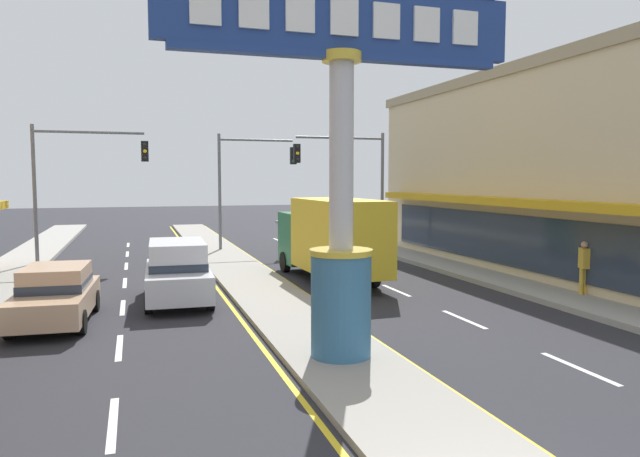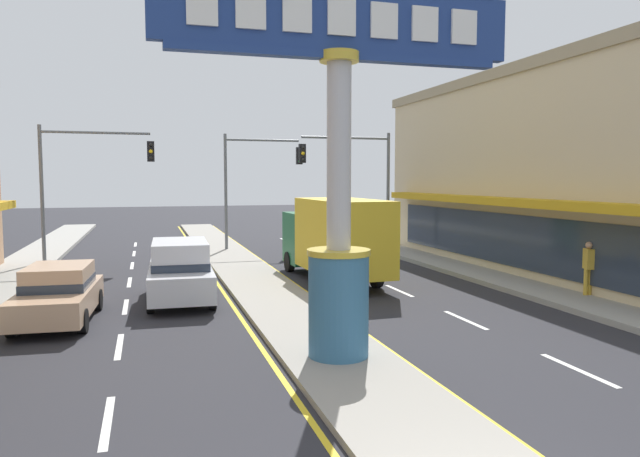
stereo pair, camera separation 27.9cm
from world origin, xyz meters
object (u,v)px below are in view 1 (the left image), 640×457
at_px(district_sign, 341,170).
at_px(pedestrian_near_kerb, 584,264).
at_px(traffic_light_right_side, 351,171).
at_px(storefront_right, 607,172).
at_px(traffic_light_median_far, 248,172).
at_px(traffic_light_left_side, 78,170).
at_px(box_truck_near_right_lane, 331,237).
at_px(sedan_near_left_lane, 56,294).
at_px(suv_far_right_lane, 178,271).

xyz_separation_m(district_sign, pedestrian_near_kerb, (9.55, 3.76, -2.90)).
height_order(district_sign, traffic_light_right_side, district_sign).
height_order(storefront_right, traffic_light_median_far, storefront_right).
height_order(storefront_right, traffic_light_left_side, storefront_right).
bearing_deg(district_sign, pedestrian_near_kerb, 21.46).
height_order(box_truck_near_right_lane, sedan_near_left_lane, box_truck_near_right_lane).
bearing_deg(pedestrian_near_kerb, storefront_right, 41.92).
bearing_deg(suv_far_right_lane, traffic_light_right_side, 45.23).
distance_m(traffic_light_median_far, suv_far_right_lane, 13.50).
height_order(traffic_light_median_far, pedestrian_near_kerb, traffic_light_median_far).
xyz_separation_m(storefront_right, traffic_light_left_side, (-21.00, 8.31, 0.12)).
bearing_deg(traffic_light_right_side, pedestrian_near_kerb, -76.35).
bearing_deg(sedan_near_left_lane, suv_far_right_lane, 29.50).
bearing_deg(suv_far_right_lane, box_truck_near_right_lane, 19.00).
bearing_deg(storefront_right, traffic_light_median_far, 138.63).
height_order(traffic_light_left_side, pedestrian_near_kerb, traffic_light_left_side).
height_order(traffic_light_left_side, suv_far_right_lane, traffic_light_left_side).
xyz_separation_m(traffic_light_left_side, traffic_light_median_far, (8.14, 3.02, -0.05)).
xyz_separation_m(box_truck_near_right_lane, suv_far_right_lane, (-5.73, -1.97, -0.71)).
distance_m(traffic_light_left_side, pedestrian_near_kerb, 20.72).
xyz_separation_m(district_sign, box_truck_near_right_lane, (2.89, 9.28, -2.35)).
height_order(district_sign, suv_far_right_lane, district_sign).
bearing_deg(district_sign, storefront_right, 29.56).
bearing_deg(district_sign, traffic_light_left_side, 111.17).
distance_m(storefront_right, sedan_near_left_lane, 21.17).
xyz_separation_m(traffic_light_left_side, pedestrian_near_kerb, (15.98, -12.83, -3.11)).
bearing_deg(traffic_light_right_side, traffic_light_median_far, 147.85).
relative_size(traffic_light_left_side, traffic_light_median_far, 1.00).
xyz_separation_m(storefront_right, sedan_near_left_lane, (-20.72, -2.83, -3.34)).
bearing_deg(traffic_light_median_far, storefront_right, -41.37).
height_order(district_sign, box_truck_near_right_lane, district_sign).
height_order(storefront_right, traffic_light_right_side, storefront_right).
distance_m(traffic_light_left_side, traffic_light_right_side, 12.85).
height_order(traffic_light_median_far, suv_far_right_lane, traffic_light_median_far).
bearing_deg(traffic_light_right_side, district_sign, -111.10).
relative_size(box_truck_near_right_lane, pedestrian_near_kerb, 4.11).
bearing_deg(traffic_light_median_far, traffic_light_right_side, -32.15).
bearing_deg(traffic_light_median_far, sedan_near_left_lane, -118.99).
xyz_separation_m(traffic_light_right_side, suv_far_right_lane, (-9.26, -9.33, -3.26)).
bearing_deg(storefront_right, district_sign, -150.44).
bearing_deg(box_truck_near_right_lane, traffic_light_right_side, 64.39).
bearing_deg(traffic_light_left_side, sedan_near_left_lane, -88.51).
height_order(traffic_light_right_side, sedan_near_left_lane, traffic_light_right_side).
bearing_deg(box_truck_near_right_lane, storefront_right, -4.95).
relative_size(traffic_light_left_side, pedestrian_near_kerb, 3.65).
bearing_deg(sedan_near_left_lane, district_sign, -41.59).
distance_m(traffic_light_left_side, traffic_light_median_far, 8.68).
relative_size(storefront_right, traffic_light_left_side, 3.61).
xyz_separation_m(traffic_light_right_side, box_truck_near_right_lane, (-3.53, -7.36, -2.55)).
bearing_deg(pedestrian_near_kerb, box_truck_near_right_lane, 140.30).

